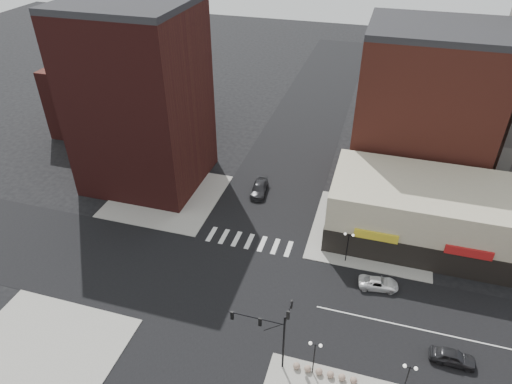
% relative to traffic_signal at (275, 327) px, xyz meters
% --- Properties ---
extents(ground, '(240.00, 240.00, 0.00)m').
position_rel_traffic_signal_xyz_m(ground, '(-7.24, 7.83, -4.96)').
color(ground, black).
rests_on(ground, ground).
extents(road_ew, '(200.00, 14.00, 0.02)m').
position_rel_traffic_signal_xyz_m(road_ew, '(-7.24, 7.83, -4.95)').
color(road_ew, black).
rests_on(road_ew, ground).
extents(road_ns, '(14.00, 200.00, 0.02)m').
position_rel_traffic_signal_xyz_m(road_ns, '(-7.24, 7.83, -4.95)').
color(road_ns, black).
rests_on(road_ns, ground).
extents(sidewalk_nw, '(15.00, 15.00, 0.12)m').
position_rel_traffic_signal_xyz_m(sidewalk_nw, '(-21.74, 22.33, -4.90)').
color(sidewalk_nw, gray).
rests_on(sidewalk_nw, ground).
extents(sidewalk_ne, '(15.00, 15.00, 0.12)m').
position_rel_traffic_signal_xyz_m(sidewalk_ne, '(7.26, 22.33, -4.90)').
color(sidewalk_ne, gray).
rests_on(sidewalk_ne, ground).
extents(sidewalk_sw, '(15.00, 15.00, 0.12)m').
position_rel_traffic_signal_xyz_m(sidewalk_sw, '(-21.74, -6.67, -4.90)').
color(sidewalk_sw, gray).
rests_on(sidewalk_sw, ground).
extents(building_nw, '(16.00, 15.00, 25.00)m').
position_rel_traffic_signal_xyz_m(building_nw, '(-26.24, 26.33, 7.54)').
color(building_nw, '#3C1513').
rests_on(building_nw, ground).
extents(building_nw_low, '(20.00, 18.00, 12.00)m').
position_rel_traffic_signal_xyz_m(building_nw_low, '(-39.24, 41.83, 1.04)').
color(building_nw_low, '#3C1513').
rests_on(building_nw_low, ground).
extents(building_ne_midrise, '(18.00, 15.00, 22.00)m').
position_rel_traffic_signal_xyz_m(building_ne_midrise, '(11.76, 37.33, 6.04)').
color(building_ne_midrise, maroon).
rests_on(building_ne_midrise, ground).
extents(building_ne_row, '(24.20, 12.20, 8.00)m').
position_rel_traffic_signal_xyz_m(building_ne_row, '(13.76, 22.83, -1.66)').
color(building_ne_row, '#BBB495').
rests_on(building_ne_row, ground).
extents(traffic_signal, '(5.59, 3.09, 7.77)m').
position_rel_traffic_signal_xyz_m(traffic_signal, '(0.00, 0.00, 0.00)').
color(traffic_signal, black).
rests_on(traffic_signal, ground).
extents(street_lamp_se_a, '(1.22, 0.32, 4.16)m').
position_rel_traffic_signal_xyz_m(street_lamp_se_a, '(3.76, -0.17, -1.67)').
color(street_lamp_se_a, black).
rests_on(street_lamp_se_a, sidewalk_se).
extents(street_lamp_se_b, '(1.22, 0.32, 4.16)m').
position_rel_traffic_signal_xyz_m(street_lamp_se_b, '(11.76, -0.17, -1.67)').
color(street_lamp_se_b, black).
rests_on(street_lamp_se_b, sidewalk_se).
extents(street_lamp_ne, '(1.22, 0.32, 4.16)m').
position_rel_traffic_signal_xyz_m(street_lamp_ne, '(4.76, 15.83, -1.67)').
color(street_lamp_ne, black).
rests_on(street_lamp_ne, sidewalk_ne).
extents(bollard_row, '(5.91, 0.66, 0.66)m').
position_rel_traffic_signal_xyz_m(bollard_row, '(4.89, -0.17, -4.51)').
color(bollard_row, gray).
rests_on(bollard_row, sidewalk_se).
extents(white_suv, '(4.62, 2.59, 1.22)m').
position_rel_traffic_signal_xyz_m(white_suv, '(8.81, 12.59, -4.35)').
color(white_suv, silver).
rests_on(white_suv, ground).
extents(dark_sedan_east, '(4.22, 1.76, 1.43)m').
position_rel_traffic_signal_xyz_m(dark_sedan_east, '(16.17, 4.73, -4.25)').
color(dark_sedan_east, black).
rests_on(dark_sedan_east, ground).
extents(dark_sedan_north, '(2.62, 5.40, 1.51)m').
position_rel_traffic_signal_xyz_m(dark_sedan_north, '(-9.15, 26.90, -4.21)').
color(dark_sedan_north, black).
rests_on(dark_sedan_north, ground).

